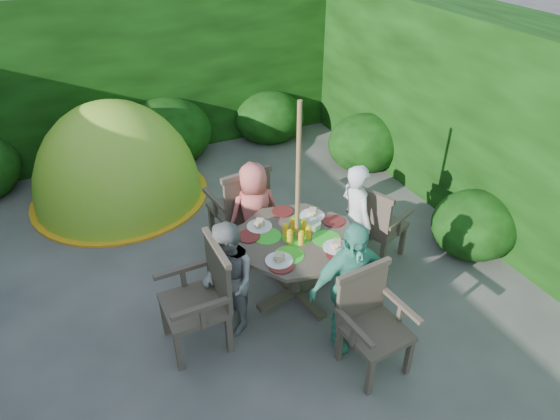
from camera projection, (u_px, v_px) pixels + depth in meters
name	position (u px, v px, depth m)	size (l,w,h in m)	color
ground	(193.00, 294.00, 5.42)	(60.00, 60.00, 0.00)	#494641
hedge_enclosure	(150.00, 141.00, 5.75)	(9.00, 9.00, 2.50)	black
patio_table	(297.00, 247.00, 5.08)	(1.51, 1.51, 0.91)	#3D3328
parasol_pole	(297.00, 209.00, 4.83)	(0.04, 0.04, 2.20)	brown
garden_chair_right	(375.00, 223.00, 5.66)	(0.70, 0.73, 0.96)	#3D3328
garden_chair_left	(202.00, 296.00, 4.59)	(0.57, 0.64, 1.04)	#3D3328
garden_chair_back	(241.00, 206.00, 5.86)	(0.70, 0.64, 1.06)	#3D3328
garden_chair_front	(371.00, 320.00, 4.40)	(0.62, 0.56, 0.95)	#3D3328
child_right	(355.00, 219.00, 5.45)	(0.48, 0.32, 1.33)	silver
child_left	(229.00, 279.00, 4.71)	(0.59, 0.46, 1.21)	gray
child_back	(254.00, 213.00, 5.64)	(0.60, 0.39, 1.23)	#E1655D
child_front	(349.00, 287.00, 4.51)	(0.80, 0.33, 1.37)	#4CB290
dome_tent	(121.00, 197.00, 7.11)	(2.84, 2.84, 2.79)	#96D128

